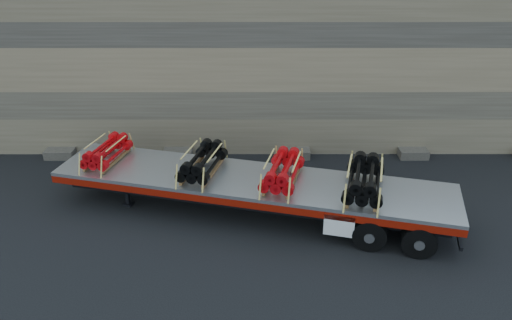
{
  "coord_description": "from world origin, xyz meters",
  "views": [
    {
      "loc": [
        0.3,
        -14.41,
        9.28
      ],
      "look_at": [
        0.32,
        1.08,
        1.65
      ],
      "focal_mm": 35.0,
      "sensor_mm": 36.0,
      "label": 1
    }
  ],
  "objects_px": {
    "bundle_front": "(107,152)",
    "bundle_midrear": "(282,171)",
    "bundle_rear": "(364,180)",
    "bundle_midfront": "(202,162)",
    "trailer": "(251,196)"
  },
  "relations": [
    {
      "from": "bundle_front",
      "to": "bundle_rear",
      "type": "relative_size",
      "value": 0.84
    },
    {
      "from": "bundle_midrear",
      "to": "bundle_rear",
      "type": "height_order",
      "value": "bundle_rear"
    },
    {
      "from": "bundle_midfront",
      "to": "bundle_rear",
      "type": "distance_m",
      "value": 5.39
    },
    {
      "from": "trailer",
      "to": "bundle_rear",
      "type": "xyz_separation_m",
      "value": [
        3.59,
        -0.91,
        1.1
      ]
    },
    {
      "from": "trailer",
      "to": "bundle_rear",
      "type": "relative_size",
      "value": 5.62
    },
    {
      "from": "bundle_rear",
      "to": "bundle_midrear",
      "type": "bearing_deg",
      "value": 180.0
    },
    {
      "from": "bundle_midfront",
      "to": "bundle_rear",
      "type": "relative_size",
      "value": 0.92
    },
    {
      "from": "bundle_midfront",
      "to": "trailer",
      "type": "bearing_deg",
      "value": 0.0
    },
    {
      "from": "bundle_front",
      "to": "bundle_rear",
      "type": "distance_m",
      "value": 8.99
    },
    {
      "from": "trailer",
      "to": "bundle_midrear",
      "type": "relative_size",
      "value": 6.09
    },
    {
      "from": "bundle_front",
      "to": "bundle_midrear",
      "type": "bearing_deg",
      "value": 0.0
    },
    {
      "from": "bundle_midfront",
      "to": "bundle_midrear",
      "type": "relative_size",
      "value": 1.0
    },
    {
      "from": "bundle_front",
      "to": "bundle_midrear",
      "type": "relative_size",
      "value": 0.91
    },
    {
      "from": "bundle_midfront",
      "to": "bundle_midrear",
      "type": "height_order",
      "value": "bundle_midrear"
    },
    {
      "from": "bundle_rear",
      "to": "bundle_front",
      "type": "bearing_deg",
      "value": 180.0
    }
  ]
}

